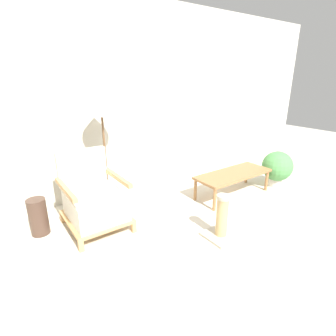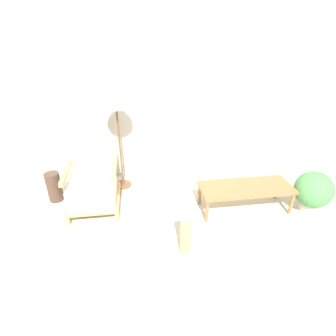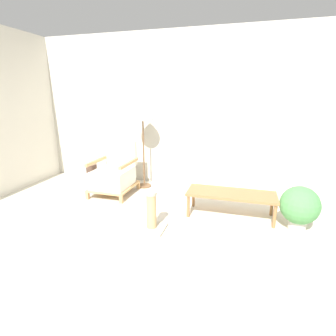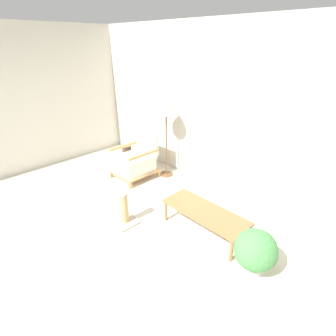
{
  "view_description": "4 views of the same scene",
  "coord_description": "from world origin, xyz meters",
  "px_view_note": "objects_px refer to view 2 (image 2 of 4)",
  "views": [
    {
      "loc": [
        -1.96,
        -1.14,
        1.68
      ],
      "look_at": [
        -0.11,
        1.46,
        0.55
      ],
      "focal_mm": 28.0,
      "sensor_mm": 36.0,
      "label": 1
    },
    {
      "loc": [
        -0.52,
        -1.49,
        2.14
      ],
      "look_at": [
        -0.11,
        1.46,
        0.55
      ],
      "focal_mm": 28.0,
      "sensor_mm": 36.0,
      "label": 2
    },
    {
      "loc": [
        0.98,
        -2.26,
        1.63
      ],
      "look_at": [
        -0.11,
        1.46,
        0.55
      ],
      "focal_mm": 28.0,
      "sensor_mm": 36.0,
      "label": 3
    },
    {
      "loc": [
        2.58,
        -1.16,
        2.38
      ],
      "look_at": [
        -0.11,
        1.46,
        0.55
      ],
      "focal_mm": 28.0,
      "sensor_mm": 36.0,
      "label": 4
    }
  ],
  "objects_px": {
    "coffee_table": "(246,189)",
    "potted_plant": "(313,191)",
    "armchair": "(93,184)",
    "scratching_post": "(185,239)",
    "vase": "(54,187)",
    "floor_lamp": "(116,101)"
  },
  "relations": [
    {
      "from": "floor_lamp",
      "to": "vase",
      "type": "bearing_deg",
      "value": -164.76
    },
    {
      "from": "vase",
      "to": "scratching_post",
      "type": "distance_m",
      "value": 2.01
    },
    {
      "from": "coffee_table",
      "to": "vase",
      "type": "xyz_separation_m",
      "value": [
        -2.52,
        0.56,
        -0.1
      ]
    },
    {
      "from": "armchair",
      "to": "vase",
      "type": "bearing_deg",
      "value": 159.73
    },
    {
      "from": "floor_lamp",
      "to": "potted_plant",
      "type": "xyz_separation_m",
      "value": [
        2.42,
        -0.98,
        -0.98
      ]
    },
    {
      "from": "floor_lamp",
      "to": "vase",
      "type": "xyz_separation_m",
      "value": [
        -0.93,
        -0.25,
        -1.09
      ]
    },
    {
      "from": "floor_lamp",
      "to": "vase",
      "type": "height_order",
      "value": "floor_lamp"
    },
    {
      "from": "floor_lamp",
      "to": "coffee_table",
      "type": "height_order",
      "value": "floor_lamp"
    },
    {
      "from": "armchair",
      "to": "floor_lamp",
      "type": "distance_m",
      "value": 1.13
    },
    {
      "from": "scratching_post",
      "to": "armchair",
      "type": "bearing_deg",
      "value": 135.55
    },
    {
      "from": "vase",
      "to": "potted_plant",
      "type": "distance_m",
      "value": 3.43
    },
    {
      "from": "armchair",
      "to": "scratching_post",
      "type": "relative_size",
      "value": 1.72
    },
    {
      "from": "armchair",
      "to": "coffee_table",
      "type": "bearing_deg",
      "value": -10.27
    },
    {
      "from": "armchair",
      "to": "potted_plant",
      "type": "relative_size",
      "value": 1.52
    },
    {
      "from": "coffee_table",
      "to": "scratching_post",
      "type": "height_order",
      "value": "scratching_post"
    },
    {
      "from": "scratching_post",
      "to": "vase",
      "type": "bearing_deg",
      "value": 142.61
    },
    {
      "from": "vase",
      "to": "scratching_post",
      "type": "relative_size",
      "value": 0.83
    },
    {
      "from": "coffee_table",
      "to": "potted_plant",
      "type": "distance_m",
      "value": 0.84
    },
    {
      "from": "coffee_table",
      "to": "potted_plant",
      "type": "bearing_deg",
      "value": -11.5
    },
    {
      "from": "floor_lamp",
      "to": "scratching_post",
      "type": "distance_m",
      "value": 1.96
    },
    {
      "from": "potted_plant",
      "to": "scratching_post",
      "type": "bearing_deg",
      "value": -164.33
    },
    {
      "from": "armchair",
      "to": "vase",
      "type": "distance_m",
      "value": 0.62
    }
  ]
}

